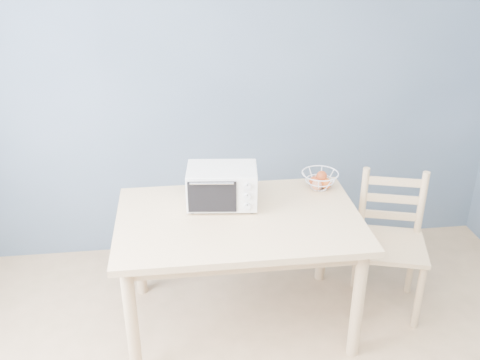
{
  "coord_description": "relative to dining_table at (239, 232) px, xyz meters",
  "views": [
    {
      "loc": [
        -0.34,
        -1.31,
        2.28
      ],
      "look_at": [
        0.01,
        1.44,
        0.93
      ],
      "focal_mm": 40.0,
      "sensor_mm": 36.0,
      "label": 1
    }
  ],
  "objects": [
    {
      "name": "room",
      "position": [
        0.01,
        -1.33,
        0.65
      ],
      "size": [
        4.01,
        4.51,
        2.61
      ],
      "color": "tan",
      "rests_on": "ground"
    },
    {
      "name": "dining_table",
      "position": [
        0.0,
        0.0,
        0.0
      ],
      "size": [
        1.4,
        0.9,
        0.75
      ],
      "color": "#DDBB84",
      "rests_on": "ground"
    },
    {
      "name": "toaster_oven",
      "position": [
        -0.1,
        0.16,
        0.23
      ],
      "size": [
        0.43,
        0.33,
        0.24
      ],
      "rotation": [
        0.0,
        0.0,
        -0.11
      ],
      "color": "white",
      "rests_on": "dining_table"
    },
    {
      "name": "fruit_basket",
      "position": [
        0.55,
        0.3,
        0.16
      ],
      "size": [
        0.31,
        0.31,
        0.12
      ],
      "rotation": [
        0.0,
        0.0,
        0.43
      ],
      "color": "white",
      "rests_on": "dining_table"
    },
    {
      "name": "dining_chair",
      "position": [
        0.96,
        0.07,
        -0.21
      ],
      "size": [
        0.52,
        0.52,
        0.9
      ],
      "rotation": [
        0.0,
        0.0,
        -0.29
      ],
      "color": "#DDBB84",
      "rests_on": "ground"
    }
  ]
}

